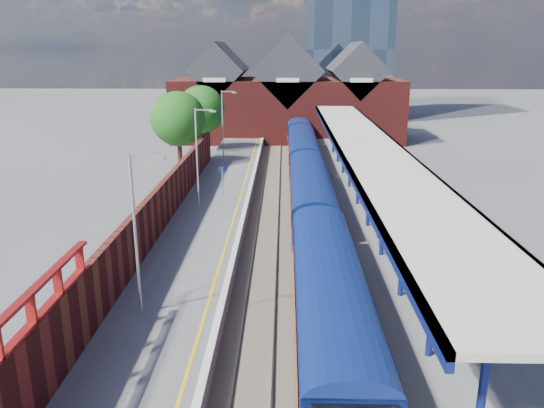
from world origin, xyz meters
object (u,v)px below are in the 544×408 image
at_px(lamp_post_c, 199,152).
at_px(parked_car_silver, 415,239).
at_px(lamp_post_d, 224,121).
at_px(lamp_post_b, 138,225).
at_px(train, 306,167).
at_px(platform_sign, 222,177).
at_px(parked_car_dark, 458,267).
at_px(parked_car_blue, 415,230).

distance_m(lamp_post_c, parked_car_silver, 16.06).
bearing_deg(lamp_post_d, lamp_post_c, -90.00).
relative_size(lamp_post_b, lamp_post_d, 1.00).
height_order(train, lamp_post_b, lamp_post_b).
xyz_separation_m(lamp_post_b, lamp_post_c, (0.00, 16.00, 0.00)).
bearing_deg(platform_sign, train, 43.88).
distance_m(lamp_post_c, parked_car_dark, 19.19).
bearing_deg(parked_car_silver, lamp_post_c, 74.83).
distance_m(train, parked_car_silver, 17.41).
bearing_deg(train, lamp_post_c, -133.62).
bearing_deg(lamp_post_c, lamp_post_d, 90.00).
relative_size(lamp_post_d, parked_car_blue, 1.55).
bearing_deg(lamp_post_b, train, 72.05).
relative_size(train, parked_car_silver, 16.69).
xyz_separation_m(lamp_post_c, parked_car_dark, (14.61, -11.97, -3.42)).
bearing_deg(parked_car_blue, platform_sign, 67.32).
relative_size(platform_sign, parked_car_dark, 0.63).
xyz_separation_m(train, lamp_post_b, (-7.86, -24.24, 2.87)).
bearing_deg(parked_car_silver, lamp_post_b, 136.64).
relative_size(lamp_post_c, parked_car_blue, 1.55).
bearing_deg(parked_car_dark, platform_sign, 60.66).
relative_size(lamp_post_c, parked_car_dark, 1.76).
distance_m(lamp_post_b, platform_sign, 18.20).
bearing_deg(lamp_post_c, parked_car_dark, -39.33).
height_order(lamp_post_c, platform_sign, lamp_post_c).
distance_m(train, lamp_post_b, 25.65).
distance_m(lamp_post_d, parked_car_blue, 26.70).
bearing_deg(lamp_post_d, parked_car_silver, -61.17).
xyz_separation_m(train, parked_car_dark, (6.75, -20.21, -0.55)).
relative_size(lamp_post_d, platform_sign, 2.80).
height_order(lamp_post_b, platform_sign, lamp_post_b).
bearing_deg(lamp_post_c, train, 46.38).
distance_m(lamp_post_d, parked_car_dark, 31.73).
bearing_deg(lamp_post_c, parked_car_silver, -31.75).
bearing_deg(parked_car_dark, train, 35.65).
bearing_deg(platform_sign, lamp_post_b, -94.33).
height_order(platform_sign, parked_car_dark, platform_sign).
relative_size(lamp_post_b, parked_car_dark, 1.76).
bearing_deg(train, lamp_post_b, -107.95).
distance_m(lamp_post_c, parked_car_blue, 15.63).
relative_size(lamp_post_d, parked_car_dark, 1.76).
xyz_separation_m(lamp_post_d, parked_car_blue, (13.74, -22.65, -3.37)).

